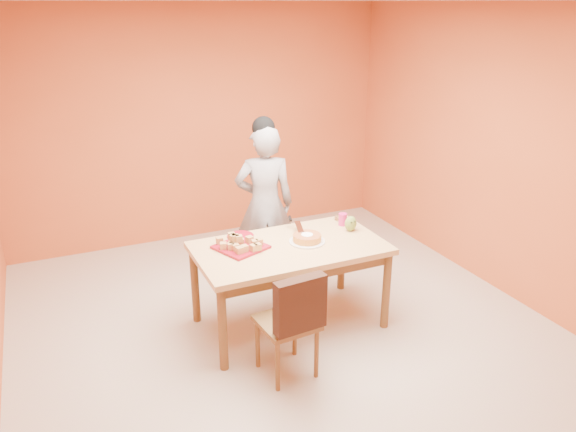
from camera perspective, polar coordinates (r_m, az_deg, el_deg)
name	(u,v)px	position (r m, az deg, el deg)	size (l,w,h in m)	color
floor	(289,335)	(4.95, 0.12, -11.97)	(5.00, 5.00, 0.00)	#BBB09F
ceiling	(289,0)	(4.15, 0.15, 21.07)	(5.00, 5.00, 0.00)	silver
wall_back	(200,125)	(6.65, -8.93, 9.09)	(4.50, 4.50, 0.00)	#C85C2E
wall_right	(509,155)	(5.65, 21.52, 5.75)	(5.00, 5.00, 0.00)	#C85C2E
dining_table	(290,256)	(4.79, 0.18, -4.05)	(1.60, 0.90, 0.76)	tan
dining_chair	(288,321)	(4.26, -0.03, -10.59)	(0.45, 0.51, 0.90)	brown
pastry_pile	(241,240)	(4.69, -4.85, -2.44)	(0.33, 0.33, 0.11)	#B97C4F
person	(265,205)	(5.58, -2.38, 1.17)	(0.59, 0.38, 1.60)	#959598
pastry_platter	(241,247)	(4.72, -4.82, -3.16)	(0.37, 0.37, 0.02)	maroon
red_dinner_plate	(240,236)	(4.94, -4.85, -2.05)	(0.23, 0.23, 0.01)	maroon
white_cake_plate	(307,241)	(4.82, 1.95, -2.60)	(0.31, 0.31, 0.01)	silver
sponge_cake	(307,238)	(4.81, 1.95, -2.24)	(0.24, 0.24, 0.06)	gold
cake_server	(299,227)	(4.95, 1.14, -1.10)	(0.05, 0.27, 0.01)	silver
egg_ornament	(351,224)	(5.06, 6.38, -0.77)	(0.11, 0.09, 0.14)	olive
magenta_glass	(343,219)	(5.19, 5.58, -0.34)	(0.08, 0.08, 0.11)	#CC1E6B
checker_tin	(340,218)	(5.32, 5.28, -0.23)	(0.10, 0.10, 0.03)	#33170E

